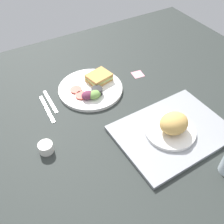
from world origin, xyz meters
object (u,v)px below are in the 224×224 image
sticky_note (138,74)px  plate_with_salad (92,88)px  serving_tray (172,132)px  espresso_cup (46,148)px  bread_plate_near (172,126)px  knife (47,109)px  fork (50,101)px

sticky_note → plate_with_salad: bearing=-1.0°
serving_tray → espresso_cup: (47.89, -16.91, 1.20)cm
bread_plate_near → knife: bearing=-45.5°
bread_plate_near → sticky_note: bread_plate_near is taller
plate_with_salad → serving_tray: bearing=111.7°
plate_with_salad → fork: (20.64, -2.40, -1.37)cm
serving_tray → knife: 55.78cm
knife → sticky_note: knife is taller
espresso_cup → fork: (-11.09, -26.16, -1.75)cm
serving_tray → fork: serving_tray is taller
serving_tray → espresso_cup: 50.81cm
espresso_cup → serving_tray: bearing=160.6°
bread_plate_near → fork: bread_plate_near is taller
sticky_note → bread_plate_near: bearing=74.5°
espresso_cup → sticky_note: espresso_cup is taller
espresso_cup → knife: bearing=-110.0°
fork → serving_tray: bearing=40.9°
serving_tray → fork: (36.81, -43.08, -0.55)cm
plate_with_salad → espresso_cup: bearing=36.8°
serving_tray → bread_plate_near: bread_plate_near is taller
bread_plate_near → knife: bread_plate_near is taller
espresso_cup → sticky_note: bearing=-158.1°
plate_with_salad → knife: bearing=3.9°
bread_plate_near → fork: 56.53cm
fork → knife: same height
plate_with_salad → sticky_note: plate_with_salad is taller
serving_tray → plate_with_salad: size_ratio=1.46×
bread_plate_near → espresso_cup: 50.05cm
serving_tray → knife: bearing=-44.5°
bread_plate_near → knife: size_ratio=1.09×
plate_with_salad → sticky_note: (-26.39, 0.44, -1.56)cm
fork → knife: size_ratio=0.89×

